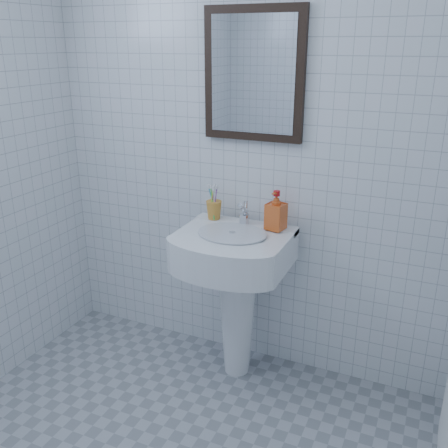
% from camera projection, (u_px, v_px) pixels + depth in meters
% --- Properties ---
extents(wall_back, '(2.20, 0.02, 2.50)m').
position_uv_depth(wall_back, '(249.00, 137.00, 2.49)').
color(wall_back, white).
rests_on(wall_back, ground).
extents(washbasin, '(0.54, 0.40, 0.84)m').
position_uv_depth(washbasin, '(236.00, 279.00, 2.54)').
color(washbasin, white).
rests_on(washbasin, ground).
extents(faucet, '(0.05, 0.11, 0.13)m').
position_uv_depth(faucet, '(244.00, 215.00, 2.51)').
color(faucet, silver).
rests_on(faucet, washbasin).
extents(toothbrush_cup, '(0.09, 0.09, 0.10)m').
position_uv_depth(toothbrush_cup, '(214.00, 210.00, 2.59)').
color(toothbrush_cup, orange).
rests_on(toothbrush_cup, washbasin).
extents(soap_dispenser, '(0.10, 0.10, 0.19)m').
position_uv_depth(soap_dispenser, '(276.00, 210.00, 2.43)').
color(soap_dispenser, '#D84915').
rests_on(soap_dispenser, washbasin).
extents(wall_mirror, '(0.50, 0.04, 0.62)m').
position_uv_depth(wall_mirror, '(254.00, 75.00, 2.36)').
color(wall_mirror, black).
rests_on(wall_mirror, wall_back).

